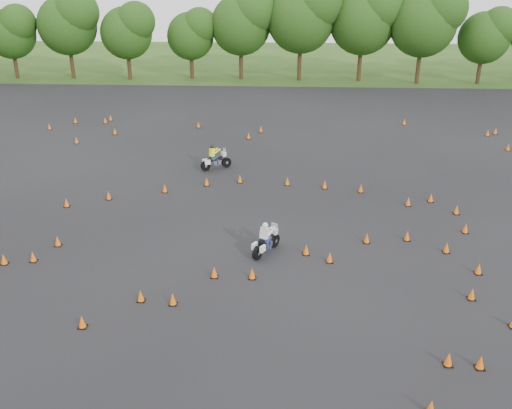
# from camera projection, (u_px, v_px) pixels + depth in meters

# --- Properties ---
(ground) EXTENTS (140.00, 140.00, 0.00)m
(ground) POSITION_uv_depth(u_px,v_px,m) (251.00, 269.00, 23.74)
(ground) COLOR #2D5119
(ground) RESTS_ON ground
(asphalt_pad) EXTENTS (62.00, 62.00, 0.00)m
(asphalt_pad) POSITION_uv_depth(u_px,v_px,m) (258.00, 210.00, 29.24)
(asphalt_pad) COLOR black
(asphalt_pad) RESTS_ON ground
(treeline) EXTENTS (86.93, 32.19, 10.86)m
(treeline) POSITION_uv_depth(u_px,v_px,m) (293.00, 42.00, 54.03)
(treeline) COLOR #214212
(treeline) RESTS_ON ground
(traffic_cones) EXTENTS (36.08, 32.76, 0.45)m
(traffic_cones) POSITION_uv_depth(u_px,v_px,m) (247.00, 201.00, 29.82)
(traffic_cones) COLOR #EF610A
(traffic_cones) RESTS_ON asphalt_pad
(rider_yellow) EXTENTS (2.03, 1.52, 1.54)m
(rider_yellow) POSITION_uv_depth(u_px,v_px,m) (216.00, 157.00, 34.71)
(rider_yellow) COLOR #FDF516
(rider_yellow) RESTS_ON ground
(rider_white) EXTENTS (1.54, 2.02, 1.53)m
(rider_white) POSITION_uv_depth(u_px,v_px,m) (266.00, 237.00, 24.74)
(rider_white) COLOR silver
(rider_white) RESTS_ON ground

